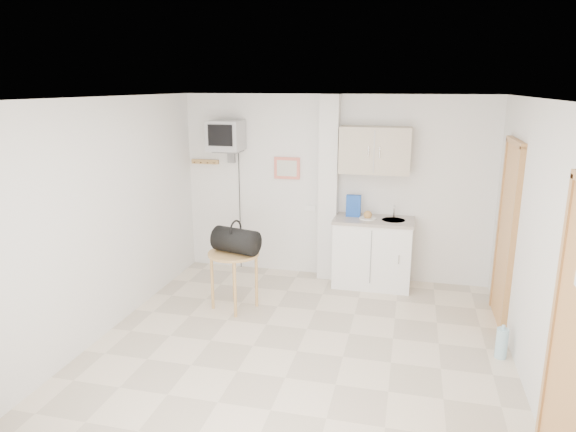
% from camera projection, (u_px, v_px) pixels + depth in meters
% --- Properties ---
extents(ground, '(4.50, 4.50, 0.00)m').
position_uv_depth(ground, '(297.00, 351.00, 5.19)').
color(ground, beige).
rests_on(ground, ground).
extents(room_envelope, '(4.24, 4.54, 2.55)m').
position_uv_depth(room_envelope, '(325.00, 203.00, 4.83)').
color(room_envelope, white).
rests_on(room_envelope, ground).
extents(kitchenette, '(1.03, 0.58, 2.10)m').
position_uv_depth(kitchenette, '(373.00, 227.00, 6.74)').
color(kitchenette, white).
rests_on(kitchenette, ground).
extents(crt_television, '(0.44, 0.45, 2.15)m').
position_uv_depth(crt_television, '(226.00, 136.00, 6.94)').
color(crt_television, slate).
rests_on(crt_television, ground).
extents(round_table, '(0.61, 0.61, 0.70)m').
position_uv_depth(round_table, '(234.00, 260.00, 6.06)').
color(round_table, tan).
rests_on(round_table, ground).
extents(duffel_bag, '(0.59, 0.43, 0.40)m').
position_uv_depth(duffel_bag, '(236.00, 240.00, 5.99)').
color(duffel_bag, black).
rests_on(duffel_bag, round_table).
extents(water_bottle, '(0.12, 0.12, 0.35)m').
position_uv_depth(water_bottle, '(502.00, 343.00, 5.03)').
color(water_bottle, '#A1CEDE').
rests_on(water_bottle, ground).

